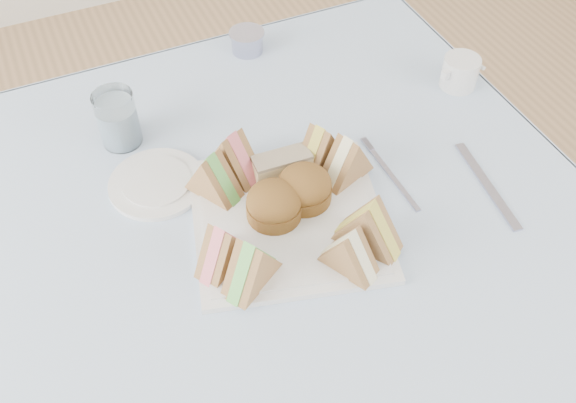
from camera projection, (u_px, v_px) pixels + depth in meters
name	position (u px, v px, depth m)	size (l,w,h in m)	color
floor	(288.00, 395.00, 1.65)	(4.00, 4.00, 0.00)	#9E7751
table	(287.00, 320.00, 1.37)	(0.90, 0.90, 0.74)	brown
tablecloth	(287.00, 207.00, 1.09)	(1.02, 1.02, 0.01)	#B7D7F5
serving_plate	(288.00, 219.00, 1.06)	(0.31, 0.31, 0.01)	silver
sandwich_fl_a	(222.00, 246.00, 0.96)	(0.09, 0.04, 0.08)	#A17343
sandwich_fl_b	(251.00, 262.00, 0.94)	(0.10, 0.05, 0.09)	#A17343
sandwich_fr_a	(369.00, 224.00, 0.98)	(0.11, 0.05, 0.09)	#A17343
sandwich_fr_b	(350.00, 250.00, 0.96)	(0.09, 0.04, 0.08)	#A17343
sandwich_bl_a	(213.00, 174.00, 1.06)	(0.10, 0.05, 0.09)	#A17343
sandwich_bl_b	(233.00, 154.00, 1.09)	(0.10, 0.05, 0.09)	#A17343
sandwich_br_a	(347.00, 158.00, 1.08)	(0.10, 0.05, 0.09)	#A17343
sandwich_br_b	(319.00, 145.00, 1.10)	(0.10, 0.04, 0.08)	#A17343
scone_left	(274.00, 204.00, 1.03)	(0.09, 0.09, 0.06)	brown
scone_right	(304.00, 187.00, 1.06)	(0.09, 0.09, 0.06)	brown
pastry_slice	(282.00, 166.00, 1.10)	(0.10, 0.04, 0.05)	tan
side_plate	(157.00, 183.00, 1.11)	(0.17, 0.17, 0.01)	silver
water_glass	(118.00, 119.00, 1.15)	(0.07, 0.07, 0.11)	white
tea_strainer	(247.00, 42.00, 1.36)	(0.08, 0.08, 0.04)	#A9A5C0
knife	(487.00, 185.00, 1.11)	(0.02, 0.21, 0.00)	#A9A5C0
fork	(394.00, 179.00, 1.12)	(0.01, 0.16, 0.00)	#A9A5C0
creamer_jug	(460.00, 72.00, 1.27)	(0.07, 0.07, 0.06)	silver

